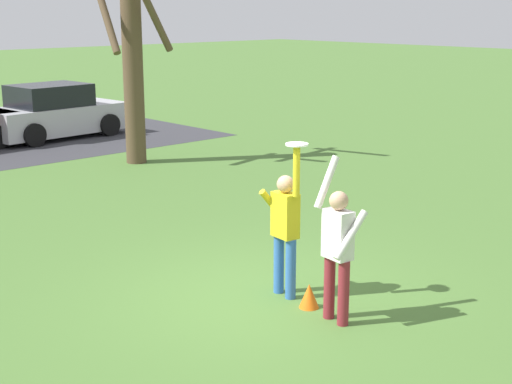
{
  "coord_description": "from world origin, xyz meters",
  "views": [
    {
      "loc": [
        -6.38,
        -6.73,
        3.75
      ],
      "look_at": [
        0.18,
        0.3,
        1.35
      ],
      "focal_mm": 51.89,
      "sensor_mm": 36.0,
      "label": 1
    }
  ],
  "objects_px": {
    "frisbee_disc": "(297,144)",
    "field_cone_orange": "(309,296)",
    "parked_car_silver": "(54,113)",
    "bare_tree_tall": "(131,45)",
    "person_catcher": "(285,225)",
    "person_defender": "(338,245)"
  },
  "relations": [
    {
      "from": "frisbee_disc",
      "to": "field_cone_orange",
      "type": "relative_size",
      "value": 0.9
    },
    {
      "from": "parked_car_silver",
      "to": "bare_tree_tall",
      "type": "distance_m",
      "value": 5.19
    },
    {
      "from": "person_catcher",
      "to": "parked_car_silver",
      "type": "xyz_separation_m",
      "value": [
        3.85,
        13.46,
        -0.25
      ]
    },
    {
      "from": "person_catcher",
      "to": "parked_car_silver",
      "type": "height_order",
      "value": "person_catcher"
    },
    {
      "from": "person_catcher",
      "to": "person_defender",
      "type": "distance_m",
      "value": 1.04
    },
    {
      "from": "bare_tree_tall",
      "to": "parked_car_silver",
      "type": "bearing_deg",
      "value": 86.14
    },
    {
      "from": "person_defender",
      "to": "frisbee_disc",
      "type": "xyz_separation_m",
      "value": [
        0.11,
        0.81,
        1.11
      ]
    },
    {
      "from": "bare_tree_tall",
      "to": "field_cone_orange",
      "type": "relative_size",
      "value": 19.51
    },
    {
      "from": "person_catcher",
      "to": "frisbee_disc",
      "type": "distance_m",
      "value": 1.13
    },
    {
      "from": "frisbee_disc",
      "to": "parked_car_silver",
      "type": "bearing_deg",
      "value": 74.16
    },
    {
      "from": "frisbee_disc",
      "to": "field_cone_orange",
      "type": "height_order",
      "value": "frisbee_disc"
    },
    {
      "from": "frisbee_disc",
      "to": "bare_tree_tall",
      "type": "distance_m",
      "value": 9.68
    },
    {
      "from": "person_defender",
      "to": "bare_tree_tall",
      "type": "relative_size",
      "value": 0.33
    },
    {
      "from": "parked_car_silver",
      "to": "bare_tree_tall",
      "type": "relative_size",
      "value": 0.68
    },
    {
      "from": "person_catcher",
      "to": "person_defender",
      "type": "height_order",
      "value": "person_catcher"
    },
    {
      "from": "person_catcher",
      "to": "field_cone_orange",
      "type": "height_order",
      "value": "person_catcher"
    },
    {
      "from": "frisbee_disc",
      "to": "bare_tree_tall",
      "type": "height_order",
      "value": "bare_tree_tall"
    },
    {
      "from": "person_defender",
      "to": "field_cone_orange",
      "type": "distance_m",
      "value": 0.97
    },
    {
      "from": "bare_tree_tall",
      "to": "field_cone_orange",
      "type": "bearing_deg",
      "value": -111.25
    },
    {
      "from": "frisbee_disc",
      "to": "parked_car_silver",
      "type": "xyz_separation_m",
      "value": [
        3.88,
        13.68,
        -1.37
      ]
    },
    {
      "from": "person_defender",
      "to": "frisbee_disc",
      "type": "distance_m",
      "value": 1.38
    },
    {
      "from": "parked_car_silver",
      "to": "bare_tree_tall",
      "type": "bearing_deg",
      "value": -98.06
    }
  ]
}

